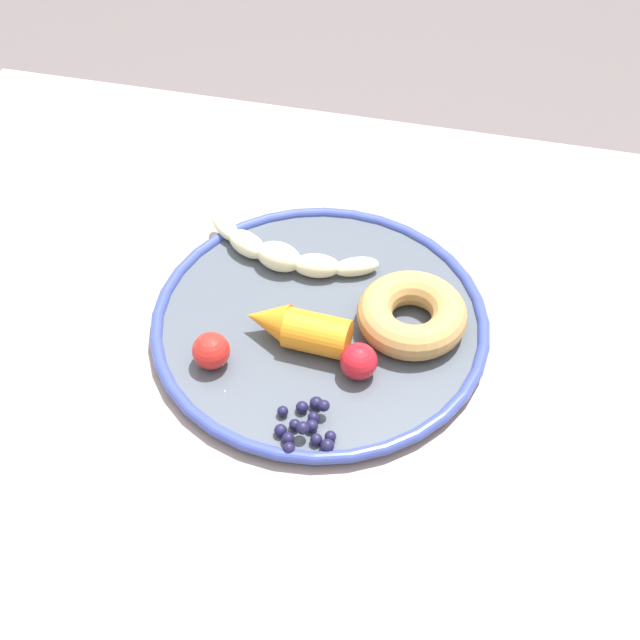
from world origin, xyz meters
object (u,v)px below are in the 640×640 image
plate (320,322)px  blueberry_pile (306,426)px  banana (283,253)px  donut (412,315)px  tomato_near (359,361)px  tomato_mid (211,351)px  dining_table (292,404)px  carrot_orange (297,329)px

plate → blueberry_pile: bearing=-82.2°
banana → donut: size_ratio=1.87×
banana → donut: donut is taller
banana → blueberry_pile: (0.07, -0.20, -0.01)m
plate → tomato_near: 0.08m
donut → tomato_mid: 0.19m
blueberry_pile → tomato_near: 0.08m
banana → blueberry_pile: size_ratio=3.14×
dining_table → plate: plate is taller
dining_table → tomato_mid: (-0.06, -0.05, 0.13)m
plate → donut: (0.09, 0.01, 0.02)m
banana → plate: bearing=-51.7°
donut → blueberry_pile: size_ratio=1.68×
dining_table → blueberry_pile: (0.04, -0.10, 0.11)m
carrot_orange → tomato_near: bearing=-20.2°
dining_table → donut: (0.11, 0.04, 0.12)m
banana → carrot_orange: (0.04, -0.10, 0.01)m
plate → tomato_mid: size_ratio=9.34×
carrot_orange → plate: bearing=65.9°
dining_table → banana: size_ratio=5.06×
donut → tomato_mid: tomato_mid is taller
banana → tomato_near: (0.10, -0.13, 0.00)m
donut → tomato_near: bearing=-119.1°
tomato_mid → plate: bearing=41.5°
dining_table → donut: size_ratio=9.46×
plate → banana: (-0.06, 0.07, 0.02)m
tomato_mid → tomato_near: bearing=7.8°
dining_table → carrot_orange: (0.01, -0.01, 0.13)m
banana → donut: 0.15m
plate → blueberry_pile: blueberry_pile is taller
donut → tomato_mid: (-0.17, -0.09, 0.00)m
plate → blueberry_pile: size_ratio=5.22×
dining_table → plate: size_ratio=3.03×
banana → tomato_mid: (-0.03, -0.15, 0.01)m
dining_table → tomato_near: (0.07, -0.03, 0.13)m
dining_table → banana: 0.16m
carrot_orange → tomato_near: carrot_orange is taller
carrot_orange → tomato_mid: carrot_orange is taller
dining_table → tomato_mid: size_ratio=28.34×
blueberry_pile → plate: bearing=97.8°
banana → blueberry_pile: 0.21m
donut → tomato_near: size_ratio=3.04×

